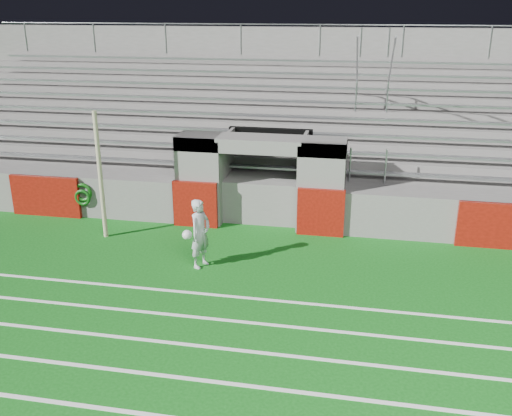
# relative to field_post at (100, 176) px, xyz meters

# --- Properties ---
(ground) EXTENTS (90.00, 90.00, 0.00)m
(ground) POSITION_rel_field_post_xyz_m (4.04, -1.73, -1.75)
(ground) COLOR #0D5312
(ground) RESTS_ON ground
(field_post) EXTENTS (0.12, 0.12, 3.51)m
(field_post) POSITION_rel_field_post_xyz_m (0.00, 0.00, 0.00)
(field_post) COLOR tan
(field_post) RESTS_ON ground
(field_markings) EXTENTS (28.00, 8.09, 0.01)m
(field_markings) POSITION_rel_field_post_xyz_m (4.04, -6.73, -1.75)
(field_markings) COLOR white
(field_markings) RESTS_ON ground
(stadium_structure) EXTENTS (26.00, 8.48, 5.42)m
(stadium_structure) POSITION_rel_field_post_xyz_m (4.04, 6.24, -0.26)
(stadium_structure) COLOR #5F5D5A
(stadium_structure) RESTS_ON ground
(goalkeeper_with_ball) EXTENTS (0.68, 0.75, 1.72)m
(goalkeeper_with_ball) POSITION_rel_field_post_xyz_m (3.13, -1.33, -0.89)
(goalkeeper_with_ball) COLOR #AFB4B9
(goalkeeper_with_ball) RESTS_ON ground
(hose_coil) EXTENTS (0.58, 0.15, 0.69)m
(hose_coil) POSITION_rel_field_post_xyz_m (-1.23, 1.20, -0.99)
(hose_coil) COLOR #0F460E
(hose_coil) RESTS_ON ground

